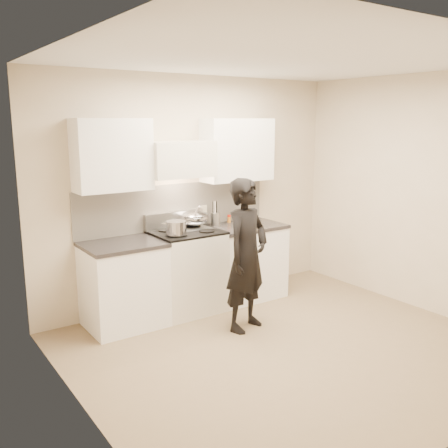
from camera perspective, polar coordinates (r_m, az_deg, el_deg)
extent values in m
plane|color=#806A4F|center=(5.06, 7.34, -13.85)|extent=(4.00, 4.00, 0.00)
cube|color=beige|center=(6.03, -3.50, 3.85)|extent=(4.00, 0.04, 2.70)
cube|color=beige|center=(3.63, -16.30, -1.91)|extent=(0.04, 3.50, 2.70)
cube|color=beige|center=(6.15, 21.72, 3.19)|extent=(0.04, 3.50, 2.70)
cube|color=silver|center=(4.59, 8.26, 18.05)|extent=(4.00, 3.50, 0.02)
cube|color=beige|center=(5.92, -5.49, 2.05)|extent=(2.50, 0.02, 0.53)
cube|color=beige|center=(5.89, -5.71, 0.47)|extent=(0.76, 0.08, 0.20)
cube|color=silver|center=(5.66, -5.11, 7.38)|extent=(0.76, 0.40, 0.40)
cylinder|color=#AAAAB3|center=(5.52, -4.15, 5.41)|extent=(0.66, 0.02, 0.02)
cube|color=white|center=(6.14, 1.53, 8.46)|extent=(0.90, 0.33, 0.75)
cube|color=white|center=(5.35, -12.66, 7.70)|extent=(0.80, 0.33, 0.75)
cube|color=beige|center=(6.11, -2.31, 1.60)|extent=(0.08, 0.01, 0.12)
cube|color=silver|center=(5.80, -4.27, -5.50)|extent=(0.76, 0.65, 0.92)
cube|color=black|center=(5.68, -4.34, -0.95)|extent=(0.76, 0.65, 0.02)
cube|color=silver|center=(5.85, -3.58, -0.41)|extent=(0.36, 0.34, 0.01)
cylinder|color=#AAAAB3|center=(5.47, -2.75, -3.07)|extent=(0.62, 0.02, 0.02)
cylinder|color=black|center=(5.46, -5.17, -1.27)|extent=(0.18, 0.18, 0.01)
cylinder|color=black|center=(5.64, -1.99, -0.81)|extent=(0.18, 0.18, 0.01)
cylinder|color=black|center=(5.72, -6.66, -0.71)|extent=(0.18, 0.18, 0.01)
cylinder|color=black|center=(5.89, -3.57, -0.28)|extent=(0.18, 0.18, 0.01)
cube|color=white|center=(6.25, 2.33, -4.40)|extent=(0.90, 0.65, 0.88)
cube|color=black|center=(6.13, 2.37, -0.27)|extent=(0.92, 0.67, 0.04)
cube|color=white|center=(5.47, -11.37, -6.99)|extent=(0.80, 0.65, 0.88)
cube|color=black|center=(5.34, -11.57, -2.31)|extent=(0.82, 0.67, 0.04)
ellipsoid|color=#AAAAB3|center=(5.87, -3.49, 0.68)|extent=(0.34, 0.34, 0.19)
torus|color=#AAAAB3|center=(5.86, -3.49, 1.09)|extent=(0.35, 0.35, 0.02)
ellipsoid|color=beige|center=(5.87, -3.49, 0.58)|extent=(0.19, 0.19, 0.09)
cylinder|color=beige|center=(5.71, -3.21, 1.40)|extent=(0.07, 0.25, 0.18)
cylinder|color=#AAAAB3|center=(5.45, -5.48, -0.43)|extent=(0.28, 0.28, 0.15)
cube|color=#AAAAB3|center=(5.42, -6.88, 0.07)|extent=(0.05, 0.04, 0.01)
cube|color=#AAAAB3|center=(5.46, -4.11, 0.22)|extent=(0.05, 0.04, 0.01)
cylinder|color=beige|center=(6.07, -1.01, 0.57)|extent=(0.11, 0.11, 0.16)
cylinder|color=black|center=(6.08, -0.85, 1.33)|extent=(0.01, 0.01, 0.28)
cylinder|color=beige|center=(6.08, -1.03, 1.34)|extent=(0.01, 0.01, 0.28)
cylinder|color=beige|center=(6.08, -1.20, 1.32)|extent=(0.01, 0.01, 0.28)
cylinder|color=black|center=(6.06, -1.26, 1.29)|extent=(0.01, 0.01, 0.28)
cylinder|color=beige|center=(6.04, -1.18, 1.26)|extent=(0.01, 0.01, 0.28)
cylinder|color=beige|center=(6.03, -1.01, 1.25)|extent=(0.01, 0.01, 0.28)
cylinder|color=black|center=(6.04, -0.84, 1.27)|extent=(0.01, 0.01, 0.28)
cylinder|color=beige|center=(6.06, -0.77, 1.30)|extent=(0.01, 0.01, 0.28)
cylinder|color=orange|center=(6.26, 0.59, 0.50)|extent=(0.04, 0.04, 0.07)
cylinder|color=red|center=(6.25, 0.59, 0.94)|extent=(0.04, 0.04, 0.02)
cylinder|color=#B0860E|center=(6.33, 3.37, 0.89)|extent=(0.08, 0.08, 0.13)
imported|color=black|center=(5.20, 2.61, -3.57)|extent=(0.68, 0.55, 1.61)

